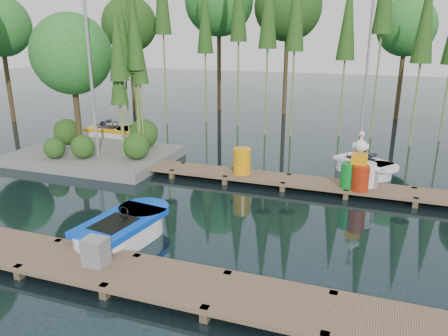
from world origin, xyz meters
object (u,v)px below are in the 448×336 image
(boat_yellow_far, at_px, (114,133))
(utility_cabinet, at_px, (96,252))
(island, at_px, (87,81))
(yellow_barrel, at_px, (242,161))
(boat_blue, at_px, (122,231))
(drum_cluster, at_px, (359,172))

(boat_yellow_far, relative_size, utility_cabinet, 5.13)
(island, relative_size, yellow_barrel, 7.44)
(yellow_barrel, bearing_deg, island, 173.31)
(boat_blue, distance_m, drum_cluster, 7.51)
(drum_cluster, bearing_deg, yellow_barrel, 177.82)
(island, bearing_deg, yellow_barrel, -6.69)
(utility_cabinet, distance_m, yellow_barrel, 7.08)
(boat_blue, bearing_deg, island, 138.36)
(utility_cabinet, xyz_separation_m, drum_cluster, (4.96, 6.85, 0.24))
(island, bearing_deg, drum_cluster, -5.04)
(boat_blue, distance_m, utility_cabinet, 1.68)
(island, height_order, yellow_barrel, island)
(drum_cluster, bearing_deg, boat_yellow_far, 161.28)
(island, height_order, drum_cluster, island)
(yellow_barrel, bearing_deg, utility_cabinet, -98.52)
(boat_yellow_far, height_order, drum_cluster, drum_cluster)
(island, relative_size, utility_cabinet, 11.22)
(utility_cabinet, bearing_deg, yellow_barrel, 81.48)
(island, bearing_deg, utility_cabinet, -53.83)
(boat_blue, bearing_deg, boat_yellow_far, 132.17)
(boat_blue, xyz_separation_m, drum_cluster, (5.35, 5.25, 0.55))
(boat_yellow_far, xyz_separation_m, yellow_barrel, (7.75, -3.80, 0.44))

